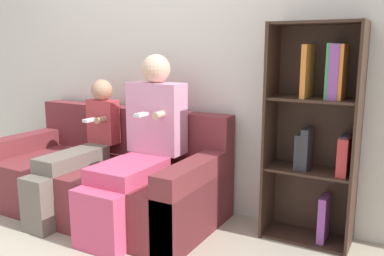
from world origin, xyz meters
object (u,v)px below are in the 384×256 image
at_px(couch, 105,179).
at_px(bookshelf, 319,129).
at_px(child_seated, 77,149).
at_px(adult_seated, 141,141).

bearing_deg(couch, bookshelf, 11.67).
xyz_separation_m(couch, child_seated, (-0.16, -0.13, 0.26)).
xyz_separation_m(couch, adult_seated, (0.42, -0.07, 0.38)).
bearing_deg(bookshelf, child_seated, -165.29).
bearing_deg(child_seated, couch, 39.78).
relative_size(couch, child_seated, 1.80).
distance_m(couch, child_seated, 0.33).
relative_size(adult_seated, bookshelf, 0.86).
bearing_deg(adult_seated, child_seated, -173.92).
relative_size(couch, adult_seated, 1.50).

